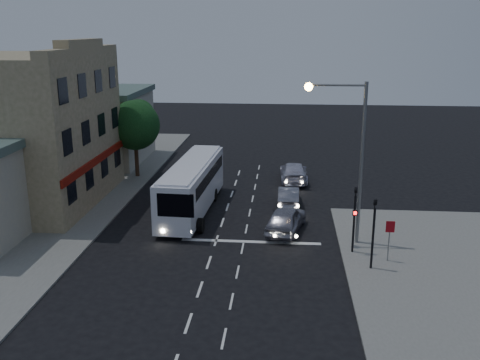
# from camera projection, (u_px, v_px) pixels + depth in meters

# --- Properties ---
(ground) EXTENTS (120.00, 120.00, 0.00)m
(ground) POSITION_uv_depth(u_px,v_px,m) (211.00, 255.00, 28.88)
(ground) COLOR black
(sidewalk_far) EXTENTS (12.00, 50.00, 0.12)m
(sidewalk_far) POSITION_uv_depth(u_px,v_px,m) (44.00, 201.00, 37.60)
(sidewalk_far) COLOR slate
(sidewalk_far) RESTS_ON ground
(road_markings) EXTENTS (8.00, 30.55, 0.01)m
(road_markings) POSITION_uv_depth(u_px,v_px,m) (240.00, 233.00, 31.94)
(road_markings) COLOR silver
(road_markings) RESTS_ON ground
(tour_bus) EXTENTS (2.84, 11.05, 3.36)m
(tour_bus) POSITION_uv_depth(u_px,v_px,m) (192.00, 185.00, 35.25)
(tour_bus) COLOR white
(tour_bus) RESTS_ON ground
(car_suv) EXTENTS (2.77, 4.85, 1.56)m
(car_suv) POSITION_uv_depth(u_px,v_px,m) (286.00, 219.00, 31.98)
(car_suv) COLOR gray
(car_suv) RESTS_ON ground
(car_sedan_a) EXTENTS (1.44, 4.03, 1.32)m
(car_sedan_a) POSITION_uv_depth(u_px,v_px,m) (289.00, 196.00, 36.76)
(car_sedan_a) COLOR slate
(car_sedan_a) RESTS_ON ground
(car_sedan_b) EXTENTS (2.22, 5.16, 1.48)m
(car_sedan_b) POSITION_uv_depth(u_px,v_px,m) (294.00, 172.00, 42.59)
(car_sedan_b) COLOR silver
(car_sedan_b) RESTS_ON ground
(traffic_signal_main) EXTENTS (0.25, 0.35, 4.10)m
(traffic_signal_main) POSITION_uv_depth(u_px,v_px,m) (355.00, 212.00, 28.34)
(traffic_signal_main) COLOR black
(traffic_signal_main) RESTS_ON sidewalk_near
(traffic_signal_side) EXTENTS (0.18, 0.15, 4.10)m
(traffic_signal_side) POSITION_uv_depth(u_px,v_px,m) (374.00, 225.00, 26.38)
(traffic_signal_side) COLOR black
(traffic_signal_side) RESTS_ON sidewalk_near
(regulatory_sign) EXTENTS (0.45, 0.12, 2.20)m
(regulatory_sign) POSITION_uv_depth(u_px,v_px,m) (390.00, 234.00, 27.45)
(regulatory_sign) COLOR slate
(regulatory_sign) RESTS_ON sidewalk_near
(streetlight) EXTENTS (3.32, 0.44, 9.00)m
(streetlight) POSITION_uv_depth(u_px,v_px,m) (350.00, 145.00, 28.81)
(streetlight) COLOR slate
(streetlight) RESTS_ON sidewalk_near
(main_building) EXTENTS (10.12, 12.00, 11.00)m
(main_building) POSITION_uv_depth(u_px,v_px,m) (23.00, 130.00, 36.28)
(main_building) COLOR olive
(main_building) RESTS_ON sidewalk_far
(low_building_north) EXTENTS (9.40, 9.40, 6.50)m
(low_building_north) POSITION_uv_depth(u_px,v_px,m) (93.00, 125.00, 48.23)
(low_building_north) COLOR #A49F93
(low_building_north) RESTS_ON sidewalk_far
(street_tree) EXTENTS (4.00, 4.00, 6.20)m
(street_tree) POSITION_uv_depth(u_px,v_px,m) (135.00, 123.00, 42.72)
(street_tree) COLOR black
(street_tree) RESTS_ON sidewalk_far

